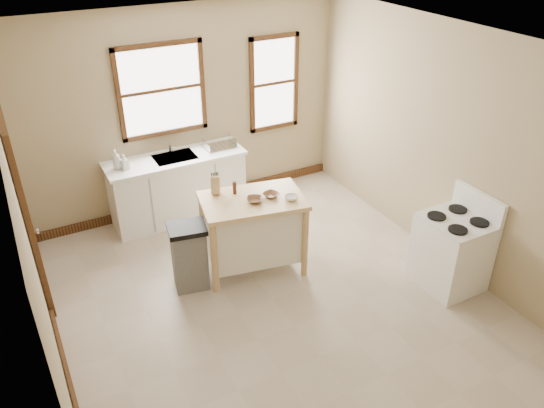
{
  "coord_description": "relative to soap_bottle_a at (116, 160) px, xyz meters",
  "views": [
    {
      "loc": [
        -2.18,
        -4.05,
        3.9
      ],
      "look_at": [
        0.2,
        0.4,
        0.98
      ],
      "focal_mm": 35.0,
      "sensor_mm": 36.0,
      "label": 1
    }
  ],
  "objects": [
    {
      "name": "trash_bin",
      "position": [
        0.35,
        -1.52,
        -0.65
      ],
      "size": [
        0.47,
        0.42,
        0.81
      ],
      "primitive_type": null,
      "rotation": [
        0.0,
        0.0,
        -0.19
      ],
      "color": "slate",
      "rests_on": "ground"
    },
    {
      "name": "bowl_b",
      "position": [
        1.35,
        -1.6,
        -0.08
      ],
      "size": [
        0.22,
        0.22,
        0.04
      ],
      "primitive_type": "imported",
      "rotation": [
        0.0,
        0.0,
        0.28
      ],
      "color": "brown",
      "rests_on": "kitchen_island"
    },
    {
      "name": "knife_block",
      "position": [
        0.83,
        -1.24,
        0.0
      ],
      "size": [
        0.14,
        0.14,
        0.2
      ],
      "primitive_type": null,
      "rotation": [
        0.0,
        0.0,
        -0.5
      ],
      "color": "tan",
      "rests_on": "kitchen_island"
    },
    {
      "name": "wall_left",
      "position": [
        -1.19,
        -2.19,
        0.35
      ],
      "size": [
        0.04,
        5.0,
        2.8
      ],
      "primitive_type": "cube",
      "color": "tan",
      "rests_on": "ground"
    },
    {
      "name": "faucet",
      "position": [
        0.76,
        0.19,
        -0.02
      ],
      "size": [
        0.03,
        0.03,
        0.22
      ],
      "primitive_type": "cylinder",
      "color": "silver",
      "rests_on": "sink_counter"
    },
    {
      "name": "window_main",
      "position": [
        0.76,
        0.29,
        0.7
      ],
      "size": [
        1.17,
        0.06,
        1.22
      ],
      "primitive_type": null,
      "color": "black",
      "rests_on": "wall_back"
    },
    {
      "name": "soap_bottle_b",
      "position": [
        0.08,
        -0.04,
        -0.03
      ],
      "size": [
        0.11,
        0.11,
        0.19
      ],
      "primitive_type": "imported",
      "rotation": [
        0.0,
        0.0,
        0.3
      ],
      "color": "#B2B2B2",
      "rests_on": "sink_counter"
    },
    {
      "name": "pepper_grinder",
      "position": [
        1.02,
        -1.34,
        -0.02
      ],
      "size": [
        0.05,
        0.05,
        0.15
      ],
      "primitive_type": "cylinder",
      "rotation": [
        0.0,
        0.0,
        -0.23
      ],
      "color": "#3F1F11",
      "rests_on": "kitchen_island"
    },
    {
      "name": "wall_right",
      "position": [
        3.31,
        -2.19,
        0.35
      ],
      "size": [
        0.04,
        5.0,
        2.8
      ],
      "primitive_type": "cube",
      "color": "tan",
      "rests_on": "ground"
    },
    {
      "name": "baseboard_back",
      "position": [
        1.06,
        0.28,
        -0.99
      ],
      "size": [
        4.5,
        0.04,
        0.12
      ],
      "primitive_type": "cube",
      "color": "black",
      "rests_on": "ground"
    },
    {
      "name": "ceiling",
      "position": [
        1.06,
        -2.19,
        1.75
      ],
      "size": [
        5.0,
        5.0,
        0.0
      ],
      "primitive_type": "plane",
      "rotation": [
        3.14,
        0.0,
        0.0
      ],
      "color": "white",
      "rests_on": "ground"
    },
    {
      "name": "floor",
      "position": [
        1.06,
        -2.19,
        -1.05
      ],
      "size": [
        5.0,
        5.0,
        0.0
      ],
      "primitive_type": "plane",
      "color": "#B4A48F",
      "rests_on": "ground"
    },
    {
      "name": "bowl_c",
      "position": [
        1.52,
        -1.77,
        -0.07
      ],
      "size": [
        0.18,
        0.18,
        0.05
      ],
      "primitive_type": "imported",
      "rotation": [
        0.0,
        0.0,
        0.22
      ],
      "color": "white",
      "rests_on": "kitchen_island"
    },
    {
      "name": "sink_counter",
      "position": [
        0.76,
        0.01,
        -0.59
      ],
      "size": [
        1.86,
        0.62,
        0.92
      ],
      "primitive_type": null,
      "color": "white",
      "rests_on": "ground"
    },
    {
      "name": "dish_rack",
      "position": [
        1.41,
        0.01,
        -0.08
      ],
      "size": [
        0.47,
        0.38,
        0.11
      ],
      "primitive_type": null,
      "rotation": [
        0.0,
        0.0,
        -0.14
      ],
      "color": "silver",
      "rests_on": "sink_counter"
    },
    {
      "name": "baseboard_left",
      "position": [
        -1.16,
        -2.19,
        -0.99
      ],
      "size": [
        0.04,
        5.0,
        0.12
      ],
      "primitive_type": "cube",
      "color": "black",
      "rests_on": "ground"
    },
    {
      "name": "gas_stove",
      "position": [
        2.98,
        -2.87,
        -0.49
      ],
      "size": [
        0.69,
        0.7,
        1.13
      ],
      "primitive_type": null,
      "color": "white",
      "rests_on": "ground"
    },
    {
      "name": "kitchen_island",
      "position": [
        1.14,
        -1.55,
        -0.58
      ],
      "size": [
        1.28,
        0.95,
        0.95
      ],
      "primitive_type": null,
      "rotation": [
        0.0,
        0.0,
        -0.19
      ],
      "color": "#FFD196",
      "rests_on": "ground"
    },
    {
      "name": "door_left",
      "position": [
        -1.15,
        -0.89,
        -0.0
      ],
      "size": [
        0.06,
        0.9,
        2.1
      ],
      "primitive_type": "cube",
      "color": "black",
      "rests_on": "ground"
    },
    {
      "name": "bowl_a",
      "position": [
        1.14,
        -1.62,
        -0.08
      ],
      "size": [
        0.25,
        0.25,
        0.05
      ],
      "primitive_type": "imported",
      "rotation": [
        0.0,
        0.0,
        -0.48
      ],
      "color": "brown",
      "rests_on": "kitchen_island"
    },
    {
      "name": "wall_back",
      "position": [
        1.06,
        0.31,
        0.35
      ],
      "size": [
        4.5,
        0.04,
        2.8
      ],
      "primitive_type": "cube",
      "color": "tan",
      "rests_on": "ground"
    },
    {
      "name": "soap_bottle_a",
      "position": [
        0.0,
        0.0,
        0.0
      ],
      "size": [
        0.12,
        0.13,
        0.26
      ],
      "primitive_type": "imported",
      "rotation": [
        0.0,
        0.0,
        -0.27
      ],
      "color": "#B2B2B2",
      "rests_on": "sink_counter"
    },
    {
      "name": "window_side",
      "position": [
        2.41,
        0.29,
        0.55
      ],
      "size": [
        0.77,
        0.06,
        1.37
      ],
      "primitive_type": null,
      "color": "black",
      "rests_on": "wall_back"
    }
  ]
}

